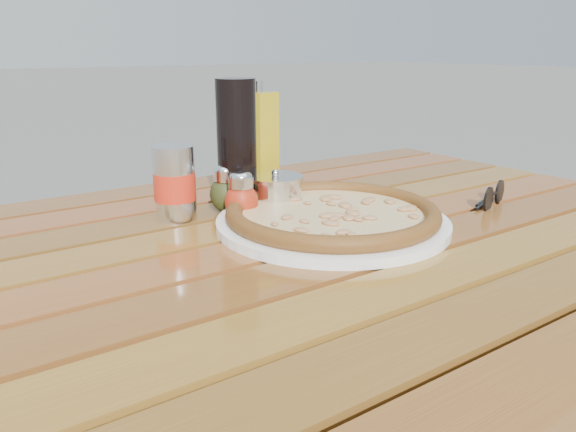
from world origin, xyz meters
TOP-DOWN VIEW (x-y plane):
  - table at (0.00, -0.00)m, footprint 1.40×0.90m
  - plate at (0.08, 0.01)m, footprint 0.45×0.45m
  - pizza at (0.08, 0.01)m, footprint 0.42×0.42m
  - pepper_shaker at (-0.02, 0.13)m, footprint 0.06×0.06m
  - oregano_shaker at (-0.01, 0.18)m, footprint 0.07×0.07m
  - dark_bottle at (0.01, 0.19)m, footprint 0.08×0.08m
  - soda_can at (-0.10, 0.19)m, footprint 0.09×0.09m
  - olive_oil_cruet at (0.10, 0.26)m, footprint 0.07×0.07m
  - parmesan_tin at (0.06, 0.15)m, footprint 0.12×0.12m
  - sunglasses at (0.39, -0.05)m, footprint 0.11×0.06m

SIDE VIEW (x-z plane):
  - table at x=0.00m, z-range 0.30..1.05m
  - plate at x=0.08m, z-range 0.75..0.76m
  - sunglasses at x=0.39m, z-range 0.74..0.79m
  - pizza at x=0.08m, z-range 0.76..0.79m
  - parmesan_tin at x=0.06m, z-range 0.74..0.82m
  - pepper_shaker at x=-0.02m, z-range 0.75..0.83m
  - oregano_shaker at x=-0.01m, z-range 0.75..0.83m
  - soda_can at x=-0.10m, z-range 0.75..0.87m
  - olive_oil_cruet at x=0.10m, z-range 0.74..0.95m
  - dark_bottle at x=0.01m, z-range 0.75..0.97m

